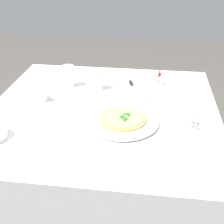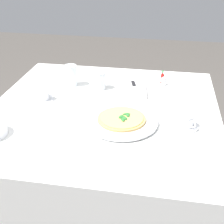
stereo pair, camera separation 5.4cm
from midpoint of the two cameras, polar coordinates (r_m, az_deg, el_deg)
The scene contains 13 objects.
ground_plane at distance 2.07m, azimuth -0.54°, elevation -17.71°, with size 8.00×8.00×0.00m, color #4C4742.
dining_table at distance 1.67m, azimuth -0.64°, elevation -3.13°, with size 1.19×1.19×0.74m.
pizza_plate at distance 1.48m, azimuth 2.82°, elevation -1.66°, with size 0.35×0.35×0.02m.
pizza at distance 1.47m, azimuth 2.84°, elevation -1.19°, with size 0.23×0.23×0.02m.
coffee_cup_near_left at distance 1.72m, azimuth -11.92°, elevation 3.11°, with size 0.13×0.13×0.07m.
coffee_cup_right_edge at distance 1.49m, azimuth 14.35°, elevation -1.68°, with size 0.13×0.13×0.06m.
water_glass_far_left at distance 1.82m, azimuth -1.47°, elevation 5.64°, with size 0.07×0.07×0.10m.
water_glass_back_corner at distance 1.87m, azimuth -6.70°, elevation 6.51°, with size 0.07×0.07×0.13m.
napkin_folded at distance 1.81m, azimuth 5.02°, elevation 4.14°, with size 0.24×0.16×0.02m.
dinner_knife at distance 1.80m, azimuth 5.06°, elevation 4.51°, with size 0.19×0.07×0.01m.
hot_sauce_bottle at distance 1.92m, azimuth 10.04°, elevation 6.15°, with size 0.02×0.02×0.08m.
salt_shaker at distance 1.90m, azimuth 10.30°, elevation 5.55°, with size 0.03×0.03×0.06m.
pepper_shaker at distance 1.95m, azimuth 9.74°, elevation 6.24°, with size 0.03×0.03×0.06m.
Camera 2 is at (1.39, 0.29, 1.50)m, focal length 49.74 mm.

